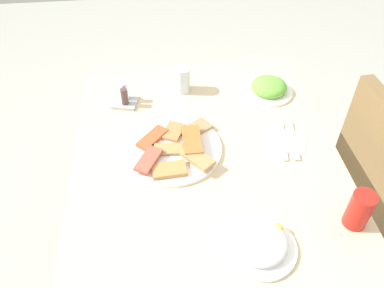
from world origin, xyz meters
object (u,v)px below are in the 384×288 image
at_px(dining_table, 205,167).
at_px(condiment_caddy, 125,98).
at_px(salad_plate_greens, 269,88).
at_px(spoon, 293,140).
at_px(drinking_glass, 182,80).
at_px(pide_platter, 174,148).
at_px(paper_napkin, 288,141).
at_px(fork, 283,141).
at_px(soda_can, 359,210).
at_px(salad_plate_rice, 261,244).

relative_size(dining_table, condiment_caddy, 10.04).
height_order(salad_plate_greens, spoon, salad_plate_greens).
relative_size(salad_plate_greens, drinking_glass, 1.85).
bearing_deg(pide_platter, paper_napkin, 90.17).
bearing_deg(condiment_caddy, fork, 63.15).
distance_m(paper_napkin, condiment_caddy, 0.63).
relative_size(soda_can, condiment_caddy, 1.11).
xyz_separation_m(dining_table, paper_napkin, (-0.01, 0.29, 0.09)).
bearing_deg(soda_can, pide_platter, -125.24).
bearing_deg(pide_platter, salad_plate_greens, 125.77).
bearing_deg(soda_can, paper_napkin, -165.26).
bearing_deg(salad_plate_greens, pide_platter, -54.23).
height_order(pide_platter, fork, pide_platter).
height_order(salad_plate_rice, soda_can, soda_can).
height_order(salad_plate_greens, drinking_glass, drinking_glass).
distance_m(paper_napkin, fork, 0.02).
distance_m(dining_table, fork, 0.29).
xyz_separation_m(pide_platter, drinking_glass, (-0.34, 0.06, 0.04)).
relative_size(paper_napkin, fork, 0.63).
height_order(dining_table, paper_napkin, paper_napkin).
relative_size(pide_platter, spoon, 1.73).
relative_size(soda_can, spoon, 0.63).
distance_m(pide_platter, drinking_glass, 0.35).
height_order(dining_table, condiment_caddy, condiment_caddy).
bearing_deg(salad_plate_greens, drinking_glass, -98.35).
distance_m(dining_table, condiment_caddy, 0.41).
bearing_deg(salad_plate_rice, pide_platter, -152.78).
xyz_separation_m(dining_table, spoon, (-0.01, 0.31, 0.09)).
height_order(soda_can, fork, soda_can).
distance_m(salad_plate_rice, paper_napkin, 0.45).
height_order(salad_plate_rice, spoon, salad_plate_rice).
bearing_deg(dining_table, drinking_glass, -172.52).
xyz_separation_m(salad_plate_greens, paper_napkin, (0.29, -0.00, -0.02)).
height_order(salad_plate_rice, paper_napkin, salad_plate_rice).
bearing_deg(soda_can, dining_table, -131.06).
bearing_deg(condiment_caddy, pide_platter, 30.74).
xyz_separation_m(dining_table, drinking_glass, (-0.35, -0.05, 0.14)).
xyz_separation_m(salad_plate_greens, drinking_glass, (-0.05, -0.34, 0.03)).
height_order(drinking_glass, paper_napkin, drinking_glass).
height_order(soda_can, drinking_glass, soda_can).
bearing_deg(drinking_glass, spoon, 46.70).
bearing_deg(dining_table, pide_platter, -96.27).
bearing_deg(dining_table, spoon, 92.37).
bearing_deg(salad_plate_greens, salad_plate_rice, -15.81).
bearing_deg(salad_plate_rice, soda_can, 100.29).
height_order(spoon, condiment_caddy, condiment_caddy).
height_order(pide_platter, paper_napkin, pide_platter).
relative_size(salad_plate_rice, spoon, 1.04).
xyz_separation_m(salad_plate_greens, soda_can, (0.64, 0.09, 0.04)).
distance_m(salad_plate_rice, condiment_caddy, 0.78).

